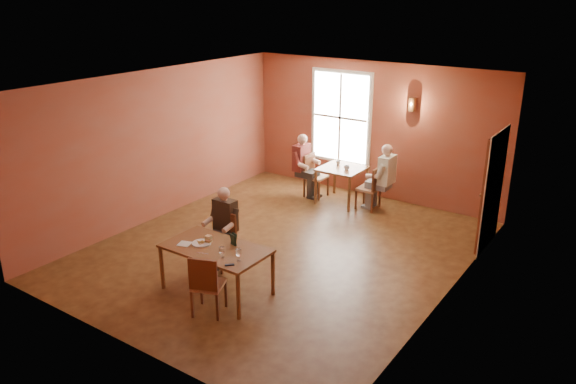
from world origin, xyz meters
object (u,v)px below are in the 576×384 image
Objects in this scene: second_table at (342,185)px; chair_diner_maroon at (316,176)px; main_table at (217,270)px; diner_maroon at (315,167)px; diner_white at (370,178)px; diner_main at (218,232)px; chair_empty at (208,283)px; chair_diner_white at (368,188)px; chair_diner_main at (220,242)px.

chair_diner_maroon is (-0.65, 0.00, 0.09)m from second_table.
diner_maroon is at bearing 102.70° from main_table.
diner_white reaches higher than second_table.
diner_main is 0.94× the size of diner_maroon.
main_table is 1.79× the size of second_table.
diner_maroon is (-0.51, 3.86, 0.04)m from diner_main.
chair_diner_maroon is at bearing 180.00° from second_table.
chair_empty is at bearing -82.79° from second_table.
diner_maroon reaches higher than chair_diner_maroon.
diner_main is at bearing 128.88° from main_table.
chair_diner_maroon is at bearing 90.00° from chair_diner_white.
chair_diner_main is at bearing 127.57° from main_table.
diner_main reaches higher than main_table.
chair_empty is at bearing 179.80° from chair_diner_white.
chair_diner_main is 3.86m from chair_diner_maroon.
diner_maroon reaches higher than diner_main.
diner_maroon is at bearing -82.48° from diner_main.
second_table is at bearing -92.53° from diner_main.
chair_empty is 5.04m from second_table.
diner_main is 1.37× the size of chair_empty.
main_table is 0.82m from chair_diner_main.
second_table is at bearing 90.00° from diner_maroon.
chair_diner_main reaches higher than main_table.
chair_diner_main is 0.72× the size of diner_main.
chair_diner_white is at bearing 90.00° from chair_diner_maroon.
diner_maroon is at bearing 90.00° from chair_diner_white.
main_table is 4.60m from diner_maroon.
chair_diner_white is 1.35m from diner_maroon.
chair_diner_white is (0.02, 5.00, -0.00)m from chair_empty.
chair_diner_main is 0.67× the size of diner_white.
main_table is 4.51m from diner_white.
second_table is 0.96× the size of chair_diner_white.
second_table is 0.65× the size of diner_white.
diner_maroon is (-1.31, 5.00, 0.21)m from chair_empty.
diner_maroon is (-0.03, 0.00, 0.20)m from chair_diner_maroon.
main_table is 4.49m from second_table.
diner_maroon is (-1.36, 0.00, -0.01)m from diner_white.
chair_diner_maroon is (-1.28, 5.00, 0.01)m from chair_empty.
diner_main reaches higher than chair_empty.
main_table is at bearing 127.57° from chair_diner_main.
main_table is 4.59m from chair_diner_maroon.
chair_diner_maroon is (-0.48, 3.86, -0.16)m from diner_main.
diner_main reaches higher than chair_diner_maroon.
main_table is 0.61m from chair_empty.
diner_main is at bearing 167.58° from diner_white.
chair_diner_main is 3.84m from second_table.
diner_white reaches higher than chair_empty.
main_table is at bearing 175.91° from chair_diner_white.
chair_diner_main is 1.03× the size of second_table.
second_table reaches higher than main_table.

